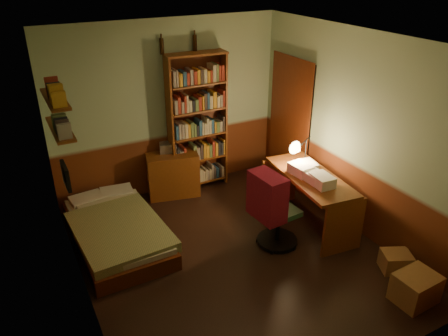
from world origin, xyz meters
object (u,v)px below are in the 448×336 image
desk (308,200)px  desk_lamp (306,142)px  bed (116,223)px  cardboard_box_a (415,288)px  office_chair (279,208)px  dresser (173,175)px  cardboard_box_b (396,261)px  mini_stereo (168,147)px  bookshelf (198,124)px

desk → desk_lamp: 0.79m
bed → desk_lamp: desk_lamp is taller
desk_lamp → cardboard_box_a: size_ratio=1.44×
bed → office_chair: bearing=-29.6°
dresser → cardboard_box_b: (1.64, -2.90, -0.22)m
desk_lamp → office_chair: 1.05m
desk → cardboard_box_b: bearing=-68.9°
mini_stereo → cardboard_box_b: size_ratio=0.77×
office_chair → bookshelf: bearing=92.2°
dresser → cardboard_box_a: (1.42, -3.36, -0.17)m
dresser → office_chair: size_ratio=0.73×
mini_stereo → office_chair: bearing=-51.1°
dresser → office_chair: (0.71, -1.80, 0.18)m
mini_stereo → cardboard_box_a: (1.43, -3.49, -0.58)m
mini_stereo → desk: (1.31, -1.77, -0.37)m
bed → desk: size_ratio=1.29×
desk → bed: bearing=166.7°
cardboard_box_a → desk_lamp: bearing=89.3°
bed → dresser: bearing=35.0°
bed → dresser: dresser is taller
mini_stereo → office_chair: office_chair is taller
bed → cardboard_box_a: 3.61m
mini_stereo → bookshelf: bearing=13.8°
desk_lamp → cardboard_box_a: (-0.02, -2.05, -0.92)m
bed → cardboard_box_a: (2.53, -2.57, -0.11)m
desk → office_chair: office_chair is taller
dresser → bookshelf: size_ratio=0.36×
bed → desk: bearing=-19.9°
dresser → bookshelf: (0.47, 0.08, 0.72)m
mini_stereo → desk: bearing=-34.9°
dresser → desk_lamp: desk_lamp is taller
bed → dresser: 1.37m
dresser → desk: desk is taller
bed → desk: 2.56m
bookshelf → dresser: bearing=-165.6°
dresser → cardboard_box_b: 3.34m
cardboard_box_b → desk: bearing=105.1°
bookshelf → mini_stereo: bearing=179.3°
desk → cardboard_box_a: (0.12, -1.72, -0.22)m
bookshelf → cardboard_box_a: (0.95, -3.45, -0.89)m
bed → desk_lamp: 2.73m
desk_lamp → office_chair: bearing=-166.2°
dresser → office_chair: 1.94m
cardboard_box_a → cardboard_box_b: cardboard_box_a is taller
bookshelf → office_chair: bearing=-78.7°
desk_lamp → cardboard_box_b: bearing=-102.6°
cardboard_box_a → office_chair: bearing=114.5°
mini_stereo → cardboard_box_b: (1.65, -3.02, -0.63)m
bed → desk_lamp: size_ratio=2.89×
bed → cardboard_box_a: size_ratio=4.17×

